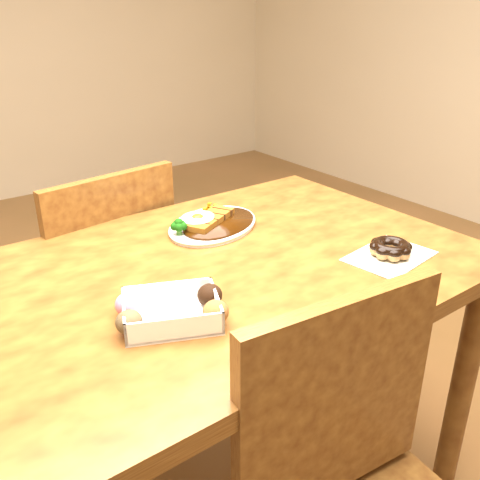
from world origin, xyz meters
TOP-DOWN VIEW (x-y plane):
  - table at (0.00, 0.00)m, footprint 1.20×0.80m
  - chair_far at (-0.08, 0.54)m, footprint 0.47×0.47m
  - katsu_curry_plate at (0.11, 0.19)m, footprint 0.33×0.29m
  - donut_box at (-0.20, -0.14)m, footprint 0.21×0.19m
  - pon_de_ring at (0.34, -0.20)m, footprint 0.22×0.17m

SIDE VIEW (x-z plane):
  - chair_far at x=-0.08m, z-range 0.04..0.91m
  - table at x=0.00m, z-range 0.28..1.03m
  - katsu_curry_plate at x=0.11m, z-range 0.74..0.79m
  - pon_de_ring at x=0.34m, z-range 0.75..0.79m
  - donut_box at x=-0.20m, z-range 0.75..0.80m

